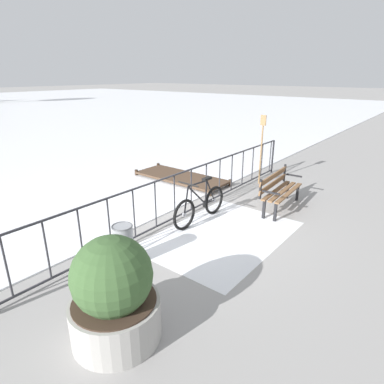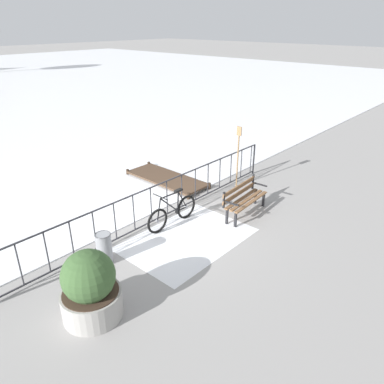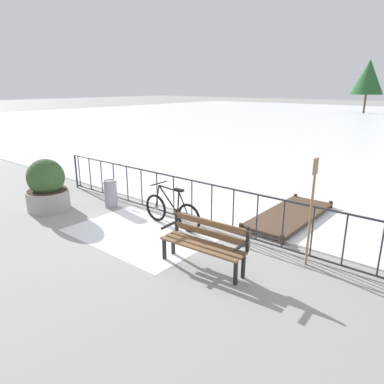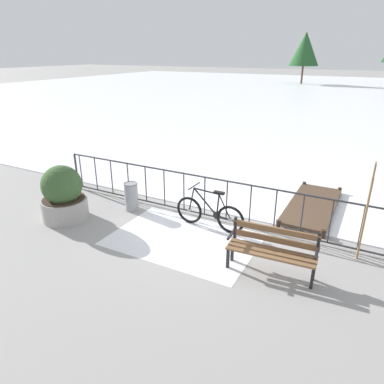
{
  "view_description": "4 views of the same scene",
  "coord_description": "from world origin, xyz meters",
  "px_view_note": "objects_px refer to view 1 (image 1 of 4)",
  "views": [
    {
      "loc": [
        -5.15,
        -4.35,
        3.05
      ],
      "look_at": [
        0.31,
        -0.01,
        0.51
      ],
      "focal_mm": 30.45,
      "sensor_mm": 36.0,
      "label": 1
    },
    {
      "loc": [
        -5.86,
        -6.42,
        4.88
      ],
      "look_at": [
        0.51,
        -0.71,
        0.88
      ],
      "focal_mm": 34.36,
      "sensor_mm": 36.0,
      "label": 2
    },
    {
      "loc": [
        5.3,
        -6.01,
        3.14
      ],
      "look_at": [
        -0.01,
        0.36,
        0.63
      ],
      "focal_mm": 33.0,
      "sensor_mm": 36.0,
      "label": 3
    },
    {
      "loc": [
        3.11,
        -6.98,
        3.81
      ],
      "look_at": [
        -0.69,
        0.11,
        0.56
      ],
      "focal_mm": 32.62,
      "sensor_mm": 36.0,
      "label": 4
    }
  ],
  "objects_px": {
    "park_bench": "(279,188)",
    "oar_upright": "(262,145)",
    "trash_bin": "(123,245)",
    "bicycle_near_railing": "(200,205)",
    "planter_with_shrub": "(114,294)"
  },
  "relations": [
    {
      "from": "oar_upright",
      "to": "trash_bin",
      "type": "bearing_deg",
      "value": -177.18
    },
    {
      "from": "park_bench",
      "to": "trash_bin",
      "type": "bearing_deg",
      "value": 166.36
    },
    {
      "from": "bicycle_near_railing",
      "to": "park_bench",
      "type": "distance_m",
      "value": 2.02
    },
    {
      "from": "bicycle_near_railing",
      "to": "oar_upright",
      "type": "distance_m",
      "value": 3.24
    },
    {
      "from": "park_bench",
      "to": "planter_with_shrub",
      "type": "height_order",
      "value": "planter_with_shrub"
    },
    {
      "from": "planter_with_shrub",
      "to": "trash_bin",
      "type": "height_order",
      "value": "planter_with_shrub"
    },
    {
      "from": "park_bench",
      "to": "trash_bin",
      "type": "distance_m",
      "value": 4.04
    },
    {
      "from": "bicycle_near_railing",
      "to": "park_bench",
      "type": "height_order",
      "value": "bicycle_near_railing"
    },
    {
      "from": "bicycle_near_railing",
      "to": "oar_upright",
      "type": "xyz_separation_m",
      "value": [
        3.14,
        0.21,
        0.77
      ]
    },
    {
      "from": "planter_with_shrub",
      "to": "oar_upright",
      "type": "distance_m",
      "value": 6.61
    },
    {
      "from": "trash_bin",
      "to": "park_bench",
      "type": "bearing_deg",
      "value": -13.64
    },
    {
      "from": "bicycle_near_railing",
      "to": "oar_upright",
      "type": "bearing_deg",
      "value": 3.8
    },
    {
      "from": "bicycle_near_railing",
      "to": "planter_with_shrub",
      "type": "distance_m",
      "value": 3.52
    },
    {
      "from": "park_bench",
      "to": "trash_bin",
      "type": "relative_size",
      "value": 2.22
    },
    {
      "from": "park_bench",
      "to": "oar_upright",
      "type": "bearing_deg",
      "value": 41.11
    }
  ]
}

